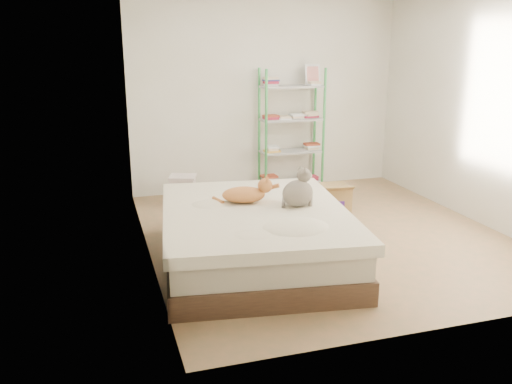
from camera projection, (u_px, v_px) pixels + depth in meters
name	position (u px, v px, depth m)	size (l,w,h in m)	color
room	(329.00, 117.00, 5.60)	(3.81, 4.21, 2.61)	tan
bed	(255.00, 236.00, 5.13)	(1.97, 2.34, 0.54)	brown
orange_cat	(244.00, 193.00, 5.24)	(0.50, 0.27, 0.20)	#D58F49
grey_cat	(298.00, 188.00, 5.10)	(0.27, 0.33, 0.37)	gray
shelf_unit	(292.00, 130.00, 7.54)	(0.88, 0.36, 1.74)	green
cardboard_box	(328.00, 199.00, 6.65)	(0.54, 0.53, 0.40)	olive
white_bin	(183.00, 190.00, 7.00)	(0.41, 0.38, 0.38)	white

